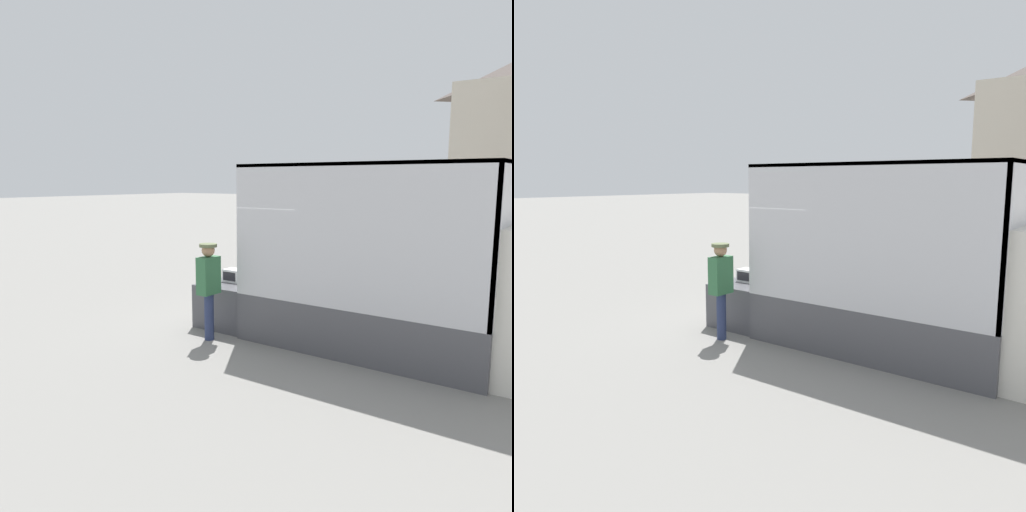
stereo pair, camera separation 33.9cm
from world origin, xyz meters
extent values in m
plane|color=gray|center=(0.00, 0.00, 0.00)|extent=(160.00, 160.00, 0.00)
cube|color=#4C4C51|center=(2.21, 0.00, 0.44)|extent=(4.42, 2.48, 0.89)
cube|color=silver|center=(2.21, 1.21, 2.08)|extent=(4.42, 0.06, 2.39)
cube|color=silver|center=(2.21, -1.21, 2.08)|extent=(4.42, 0.06, 2.39)
cube|color=silver|center=(4.39, 0.00, 2.08)|extent=(0.06, 2.48, 2.39)
cube|color=silver|center=(2.21, 0.00, 3.25)|extent=(4.42, 2.48, 0.06)
cylinder|color=#3370B2|center=(0.94, 0.73, 1.06)|extent=(0.28, 0.28, 0.35)
cube|color=#B2A893|center=(2.41, -0.56, 1.07)|extent=(0.44, 0.32, 0.36)
cube|color=#4C4C51|center=(-0.61, 0.00, 0.44)|extent=(1.22, 2.36, 0.89)
cube|color=white|center=(-0.68, -0.41, 1.02)|extent=(0.49, 0.33, 0.26)
cube|color=black|center=(-0.73, -0.58, 1.02)|extent=(0.32, 0.01, 0.18)
cube|color=black|center=(-0.52, 0.40, 1.09)|extent=(0.48, 0.36, 0.39)
cylinder|color=slate|center=(-0.33, 0.40, 1.10)|extent=(0.18, 0.20, 0.20)
cylinder|color=black|center=(-0.81, 0.20, 1.16)|extent=(0.04, 0.04, 0.55)
cylinder|color=black|center=(-0.24, 0.20, 1.16)|extent=(0.04, 0.04, 0.55)
cylinder|color=black|center=(-0.81, 0.61, 1.16)|extent=(0.04, 0.04, 0.55)
cylinder|color=black|center=(-0.24, 0.61, 1.16)|extent=(0.04, 0.04, 0.55)
cylinder|color=black|center=(-0.52, 0.20, 1.42)|extent=(0.56, 0.04, 0.04)
cylinder|color=black|center=(-0.52, 0.61, 1.42)|extent=(0.56, 0.04, 0.04)
cylinder|color=navy|center=(-0.39, -1.60, 0.44)|extent=(0.18, 0.18, 0.89)
cube|color=#336B42|center=(-0.39, -1.60, 1.24)|extent=(0.24, 0.44, 0.70)
sphere|color=tan|center=(-0.39, -1.60, 1.71)|extent=(0.24, 0.24, 0.24)
cylinder|color=#606B47|center=(-0.39, -1.60, 1.80)|extent=(0.33, 0.33, 0.06)
camera|label=1|loc=(5.63, -8.48, 2.99)|focal=35.00mm
camera|label=2|loc=(5.91, -8.28, 2.99)|focal=35.00mm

